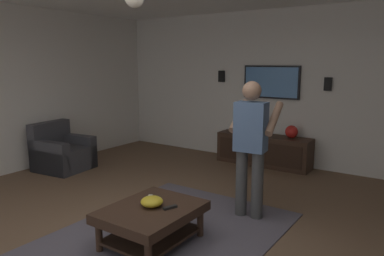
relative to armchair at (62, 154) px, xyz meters
The scene contains 14 objects.
ground_plane 3.28m from the armchair, 112.72° to the right, with size 9.10×9.10×0.00m, color brown.
wall_back_tv 4.12m from the armchair, 49.46° to the right, with size 0.10×7.25×2.78m, color silver.
area_rug 3.23m from the armchair, 107.80° to the right, with size 2.83×2.10×0.01m, color #514C56.
armchair is the anchor object (origin of this frame).
coffee_table 3.29m from the armchair, 111.12° to the right, with size 1.00×0.80×0.40m.
media_console 3.58m from the armchair, 51.12° to the right, with size 0.45×1.70×0.55m.
tv 3.93m from the armchair, 48.24° to the right, with size 0.05×1.06×0.59m.
person_standing 3.64m from the armchair, 89.69° to the right, with size 0.57×0.58×1.64m.
bowl 3.27m from the armchair, 110.82° to the right, with size 0.23×0.23×0.10m, color gold.
remote_white 3.08m from the armchair, 109.42° to the right, with size 0.15×0.04×0.02m, color white.
remote_black 3.43m from the armchair, 108.78° to the right, with size 0.15×0.04×0.02m, color black.
vase_round 4.01m from the armchair, 54.92° to the right, with size 0.22×0.22×0.22m, color red.
wall_speaker_left 4.69m from the armchair, 56.54° to the right, with size 0.06×0.12×0.22m, color black.
wall_speaker_right 3.31m from the armchair, 34.84° to the right, with size 0.06×0.12×0.22m, color black.
Camera 1 is at (-2.62, -2.41, 1.86)m, focal length 34.66 mm.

